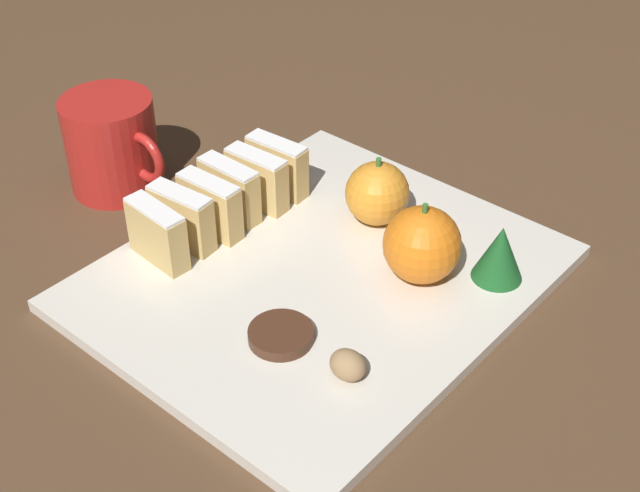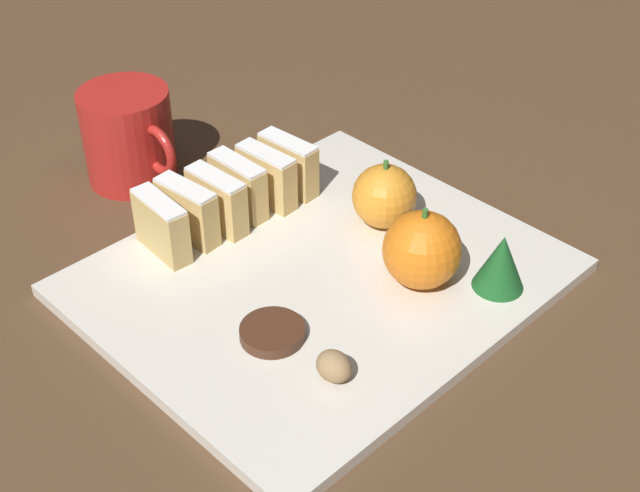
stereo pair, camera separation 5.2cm
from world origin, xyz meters
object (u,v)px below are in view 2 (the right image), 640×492
object	(u,v)px
coffee_mug	(129,136)
orange_far	(422,250)
chocolate_cookie	(272,332)
walnut	(334,366)
orange_near	(384,196)

from	to	relation	value
coffee_mug	orange_far	bearing A→B (deg)	12.04
chocolate_cookie	coffee_mug	xyz separation A→B (m)	(-0.30, 0.07, 0.03)
walnut	chocolate_cookie	bearing A→B (deg)	-177.55
orange_far	chocolate_cookie	distance (m)	0.15
orange_near	walnut	world-z (taller)	orange_near
orange_far	coffee_mug	world-z (taller)	coffee_mug
orange_near	chocolate_cookie	size ratio (longest dim) A/B	1.29
chocolate_cookie	coffee_mug	bearing A→B (deg)	166.62
walnut	chocolate_cookie	world-z (taller)	walnut
orange_far	chocolate_cookie	world-z (taller)	orange_far
walnut	chocolate_cookie	xyz separation A→B (m)	(-0.07, -0.00, -0.01)
walnut	orange_far	bearing A→B (deg)	102.45
orange_near	walnut	xyz separation A→B (m)	(0.11, -0.18, -0.02)
orange_far	chocolate_cookie	xyz separation A→B (m)	(-0.04, -0.14, -0.03)
orange_near	orange_far	world-z (taller)	orange_far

